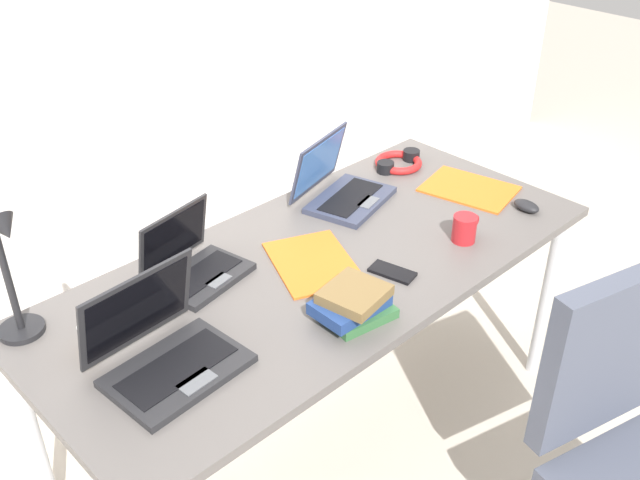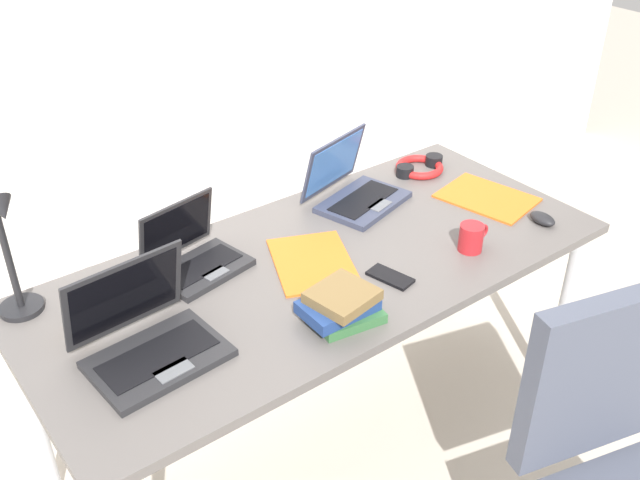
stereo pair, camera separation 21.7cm
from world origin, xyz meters
name	(u,v)px [view 1 (the left image)]	position (x,y,z in m)	size (l,w,h in m)	color
ground_plane	(320,433)	(0.00, 0.00, 0.00)	(12.00, 12.00, 0.00)	#B7AD9E
wall_back	(105,7)	(0.00, 1.10, 1.30)	(6.00, 0.13, 2.60)	silver
desk	(320,277)	(0.00, 0.00, 0.68)	(1.80, 0.80, 0.74)	#595451
desk_lamp	(11,276)	(-0.80, 0.28, 0.94)	(0.12, 0.18, 0.40)	black
laptop_front_left	(194,264)	(-0.32, 0.20, 0.78)	(0.30, 0.27, 0.20)	#232326
laptop_near_mouse	(341,188)	(0.32, 0.23, 0.79)	(0.36, 0.34, 0.22)	#33384C
laptop_near_lamp	(165,351)	(-0.60, -0.07, 0.79)	(0.35, 0.31, 0.24)	#232326
computer_mouse	(526,206)	(0.73, -0.26, 0.76)	(0.06, 0.10, 0.03)	black
cell_phone	(392,272)	(0.11, -0.19, 0.74)	(0.06, 0.14, 0.01)	black
headphones	(398,162)	(0.67, 0.27, 0.76)	(0.21, 0.18, 0.04)	red
pill_bottle	(87,338)	(-0.71, 0.12, 0.78)	(0.04, 0.04, 0.08)	gold
book_stack	(353,303)	(-0.12, -0.26, 0.79)	(0.22, 0.18, 0.09)	#336638
paper_folder_mid_desk	(469,189)	(0.71, -0.04, 0.74)	(0.23, 0.31, 0.01)	orange
paper_folder_back_left	(313,263)	(-0.02, 0.01, 0.74)	(0.23, 0.31, 0.01)	orange
coffee_mug	(465,228)	(0.42, -0.23, 0.78)	(0.11, 0.08, 0.09)	#B21E23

